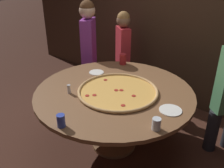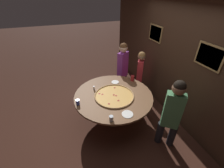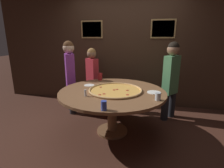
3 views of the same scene
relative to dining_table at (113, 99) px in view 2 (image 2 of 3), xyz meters
name	(u,v)px [view 2 (image 2 of 3)]	position (x,y,z in m)	size (l,w,h in m)	color
ground_plane	(113,119)	(0.00, 0.00, -0.62)	(24.00, 24.00, 0.00)	#422319
back_wall	(174,62)	(0.00, 1.46, 0.68)	(6.40, 0.08, 2.60)	#3D281C
dining_table	(113,99)	(0.00, 0.00, 0.00)	(1.71, 1.71, 0.74)	brown
giant_pizza	(114,95)	(0.05, 0.00, 0.13)	(0.86, 0.86, 0.03)	#E5A84C
drink_cup_near_right	(132,78)	(-0.39, 0.65, 0.19)	(0.09, 0.09, 0.14)	#B22328
drink_cup_front_edge	(111,118)	(0.70, -0.30, 0.17)	(0.08, 0.08, 0.11)	silver
drink_cup_far_right	(78,102)	(0.07, -0.78, 0.17)	(0.07, 0.07, 0.12)	#384CB7
white_plate_near_front	(115,82)	(-0.47, 0.22, 0.12)	(0.18, 0.18, 0.01)	white
white_plate_left_side	(127,114)	(0.66, 0.04, 0.12)	(0.21, 0.21, 0.01)	white
condiment_shaker	(94,88)	(-0.33, -0.35, 0.17)	(0.04, 0.04, 0.10)	silver
diner_centre_back	(172,112)	(0.97, 0.76, 0.23)	(0.34, 0.38, 1.50)	#232328
diner_side_left	(140,72)	(-0.69, 1.03, 0.14)	(0.35, 0.29, 1.35)	#232328
diner_far_right	(123,66)	(-1.05, 0.66, 0.23)	(0.32, 0.39, 1.51)	#232328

